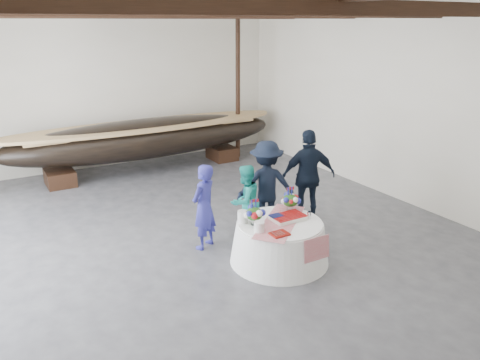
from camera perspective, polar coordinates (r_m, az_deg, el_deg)
floor at (r=9.43m, az=-4.08°, el=-7.06°), size 10.00×12.00×0.01m
wall_back at (r=14.26m, az=-15.24°, el=10.68°), size 10.00×0.02×4.50m
wall_right at (r=11.72m, az=18.39°, el=8.74°), size 0.02×12.00×4.50m
pavilion_structure at (r=9.24m, az=-7.07°, el=18.02°), size 9.80×11.76×4.50m
longboat_display at (r=13.53m, az=-11.36°, el=5.01°), size 8.07×1.61×1.51m
banquet_table at (r=8.43m, az=4.83°, el=-7.50°), size 1.77×1.77×0.76m
tabletop_items at (r=8.32m, az=4.10°, el=-3.85°), size 1.60×1.48×0.40m
guest_woman_blue at (r=8.76m, az=-4.43°, el=-3.29°), size 0.72×0.64×1.65m
guest_woman_teal at (r=9.24m, az=0.62°, el=-2.58°), size 0.84×0.72×1.47m
guest_man_left at (r=9.58m, az=3.23°, el=-0.61°), size 1.37×1.12×1.85m
guest_man_right at (r=9.97m, az=8.32°, el=0.46°), size 1.27×0.85×2.00m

